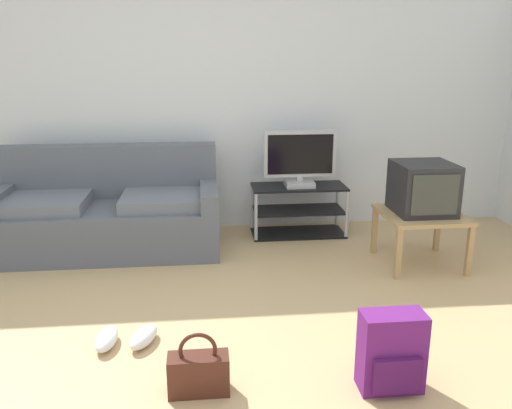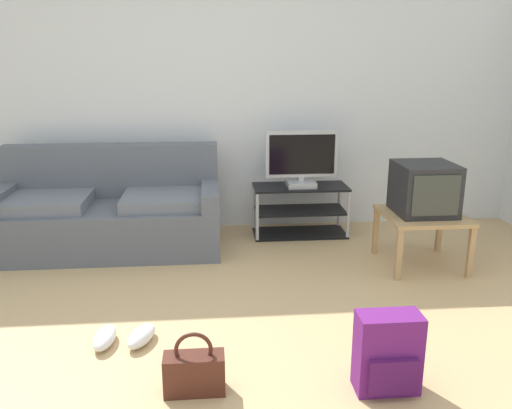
{
  "view_description": "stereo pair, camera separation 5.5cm",
  "coord_description": "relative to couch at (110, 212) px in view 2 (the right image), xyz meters",
  "views": [
    {
      "loc": [
        0.05,
        -2.46,
        1.59
      ],
      "look_at": [
        0.42,
        1.16,
        0.56
      ],
      "focal_mm": 37.02,
      "sensor_mm": 36.0,
      "label": 1
    },
    {
      "loc": [
        0.1,
        -2.46,
        1.59
      ],
      "look_at": [
        0.42,
        1.16,
        0.56
      ],
      "focal_mm": 37.02,
      "sensor_mm": 36.0,
      "label": 2
    }
  ],
  "objects": [
    {
      "name": "flat_tv",
      "position": [
        1.66,
        0.18,
        0.39
      ],
      "size": [
        0.64,
        0.22,
        0.5
      ],
      "color": "#B2B2B7",
      "rests_on": "tv_stand"
    },
    {
      "name": "handbag",
      "position": [
        0.75,
        -2.1,
        -0.2
      ],
      "size": [
        0.3,
        0.13,
        0.32
      ],
      "rotation": [
        0.0,
        0.0,
        -0.04
      ],
      "color": "#4C2319",
      "rests_on": "ground_plane"
    },
    {
      "name": "wall_back",
      "position": [
        0.75,
        0.56,
        1.04
      ],
      "size": [
        9.0,
        0.1,
        2.7
      ],
      "primitive_type": "cube",
      "color": "silver",
      "rests_on": "ground_plane"
    },
    {
      "name": "ground_plane",
      "position": [
        0.75,
        -1.89,
        -0.32
      ],
      "size": [
        9.0,
        9.8,
        0.02
      ],
      "primitive_type": "cube",
      "color": "tan"
    },
    {
      "name": "tv_stand",
      "position": [
        1.66,
        0.2,
        -0.08
      ],
      "size": [
        0.84,
        0.38,
        0.46
      ],
      "color": "black",
      "rests_on": "ground_plane"
    },
    {
      "name": "crt_tv",
      "position": [
        2.47,
        -0.59,
        0.3
      ],
      "size": [
        0.43,
        0.44,
        0.39
      ],
      "color": "#232326",
      "rests_on": "side_table"
    },
    {
      "name": "sneakers_pair",
      "position": [
        0.34,
        -1.61,
        -0.27
      ],
      "size": [
        0.37,
        0.28,
        0.09
      ],
      "color": "white",
      "rests_on": "ground_plane"
    },
    {
      "name": "backpack",
      "position": [
        1.69,
        -2.16,
        -0.12
      ],
      "size": [
        0.31,
        0.23,
        0.4
      ],
      "rotation": [
        0.0,
        0.0,
        -0.19
      ],
      "color": "#661E70",
      "rests_on": "ground_plane"
    },
    {
      "name": "side_table",
      "position": [
        2.47,
        -0.61,
        0.05
      ],
      "size": [
        0.6,
        0.6,
        0.42
      ],
      "color": "tan",
      "rests_on": "ground_plane"
    },
    {
      "name": "couch",
      "position": [
        0.0,
        0.0,
        0.0
      ],
      "size": [
        1.84,
        0.81,
        0.85
      ],
      "color": "#565B66",
      "rests_on": "ground_plane"
    }
  ]
}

